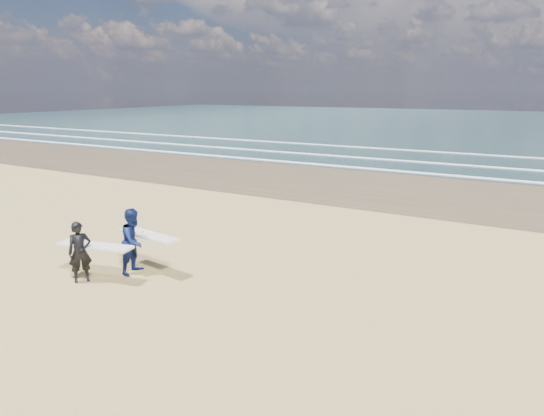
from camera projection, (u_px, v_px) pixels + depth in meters
The scene contains 2 objects.
surfer_near at pixel (82, 251), 13.27m from camera, with size 2.26×1.21×1.70m.
surfer_far at pixel (135, 240), 13.91m from camera, with size 2.25×1.25×1.90m.
Camera 1 is at (11.35, -7.84, 5.20)m, focal length 32.00 mm.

